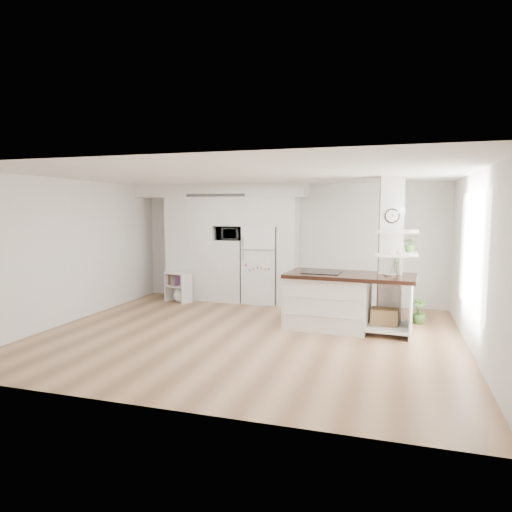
% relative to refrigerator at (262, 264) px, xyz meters
% --- Properties ---
extents(floor, '(7.00, 6.00, 0.01)m').
position_rel_refrigerator_xyz_m(floor, '(0.53, -2.68, -0.88)').
color(floor, tan).
rests_on(floor, ground).
extents(room, '(7.04, 6.04, 2.72)m').
position_rel_refrigerator_xyz_m(room, '(0.53, -2.68, 0.98)').
color(room, white).
rests_on(room, ground).
extents(cabinet_wall, '(4.00, 0.71, 2.70)m').
position_rel_refrigerator_xyz_m(cabinet_wall, '(-0.92, -0.01, 0.63)').
color(cabinet_wall, white).
rests_on(cabinet_wall, floor).
extents(refrigerator, '(0.78, 0.69, 1.75)m').
position_rel_refrigerator_xyz_m(refrigerator, '(0.00, 0.00, 0.00)').
color(refrigerator, white).
rests_on(refrigerator, floor).
extents(column, '(0.69, 0.90, 2.70)m').
position_rel_refrigerator_xyz_m(column, '(2.90, -1.55, 0.48)').
color(column, silver).
rests_on(column, floor).
extents(window, '(0.00, 2.40, 2.40)m').
position_rel_refrigerator_xyz_m(window, '(4.00, -2.38, 0.62)').
color(window, white).
rests_on(window, room).
extents(pendant_light, '(0.12, 0.12, 0.10)m').
position_rel_refrigerator_xyz_m(pendant_light, '(2.23, -2.53, 1.24)').
color(pendant_light, white).
rests_on(pendant_light, room).
extents(kitchen_island, '(2.28, 1.19, 1.57)m').
position_rel_refrigerator_xyz_m(kitchen_island, '(1.88, -1.79, -0.36)').
color(kitchen_island, white).
rests_on(kitchen_island, floor).
extents(bookshelf, '(0.66, 0.51, 0.68)m').
position_rel_refrigerator_xyz_m(bookshelf, '(-1.82, -0.54, -0.57)').
color(bookshelf, white).
rests_on(bookshelf, floor).
extents(floor_plant_a, '(0.26, 0.22, 0.43)m').
position_rel_refrigerator_xyz_m(floor_plant_a, '(2.91, -1.13, -0.66)').
color(floor_plant_a, '#46772F').
rests_on(floor_plant_a, floor).
extents(floor_plant_b, '(0.31, 0.31, 0.46)m').
position_rel_refrigerator_xyz_m(floor_plant_b, '(3.36, -1.01, -0.64)').
color(floor_plant_b, '#46772F').
rests_on(floor_plant_b, floor).
extents(microwave, '(0.54, 0.37, 0.30)m').
position_rel_refrigerator_xyz_m(microwave, '(-0.75, -0.06, 0.69)').
color(microwave, '#2D2D2D').
rests_on(microwave, cabinet_wall).
extents(shelf_plant, '(0.27, 0.23, 0.30)m').
position_rel_refrigerator_xyz_m(shelf_plant, '(3.15, -1.38, 0.65)').
color(shelf_plant, '#46772F').
rests_on(shelf_plant, column).
extents(decor_bowl, '(0.22, 0.22, 0.05)m').
position_rel_refrigerator_xyz_m(decor_bowl, '(2.82, -1.78, 0.13)').
color(decor_bowl, white).
rests_on(decor_bowl, column).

